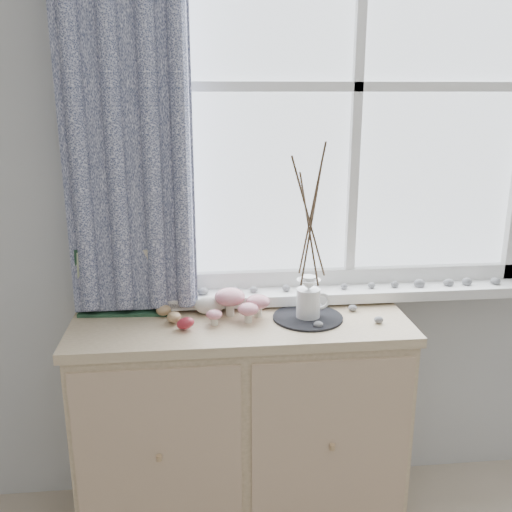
{
  "coord_description": "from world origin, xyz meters",
  "views": [
    {
      "loc": [
        -0.29,
        -0.13,
        1.63
      ],
      "look_at": [
        -0.1,
        1.7,
        1.1
      ],
      "focal_mm": 40.0,
      "sensor_mm": 36.0,
      "label": 1
    }
  ],
  "objects_px": {
    "botanical_book": "(121,281)",
    "toadstool_cluster": "(239,302)",
    "sideboard": "(242,425)",
    "twig_pitcher": "(310,218)"
  },
  "relations": [
    {
      "from": "sideboard",
      "to": "twig_pitcher",
      "type": "bearing_deg",
      "value": -1.85
    },
    {
      "from": "sideboard",
      "to": "twig_pitcher",
      "type": "xyz_separation_m",
      "value": [
        0.24,
        -0.01,
        0.79
      ]
    },
    {
      "from": "sideboard",
      "to": "toadstool_cluster",
      "type": "bearing_deg",
      "value": 99.29
    },
    {
      "from": "twig_pitcher",
      "to": "sideboard",
      "type": "bearing_deg",
      "value": 171.21
    },
    {
      "from": "sideboard",
      "to": "botanical_book",
      "type": "height_order",
      "value": "botanical_book"
    },
    {
      "from": "botanical_book",
      "to": "toadstool_cluster",
      "type": "xyz_separation_m",
      "value": [
        0.42,
        -0.06,
        -0.07
      ]
    },
    {
      "from": "sideboard",
      "to": "botanical_book",
      "type": "xyz_separation_m",
      "value": [
        -0.42,
        0.09,
        0.55
      ]
    },
    {
      "from": "sideboard",
      "to": "twig_pitcher",
      "type": "distance_m",
      "value": 0.83
    },
    {
      "from": "toadstool_cluster",
      "to": "twig_pitcher",
      "type": "height_order",
      "value": "twig_pitcher"
    },
    {
      "from": "toadstool_cluster",
      "to": "twig_pitcher",
      "type": "bearing_deg",
      "value": -8.06
    }
  ]
}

